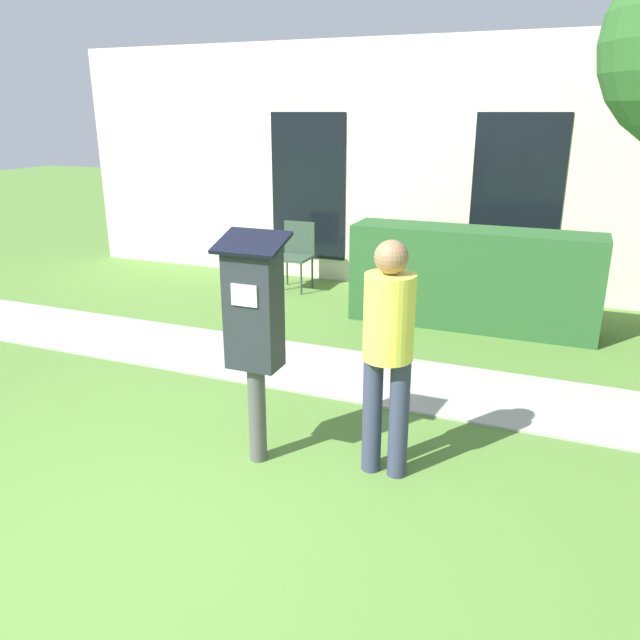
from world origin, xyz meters
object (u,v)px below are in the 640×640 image
parking_meter (254,321)px  outdoor_chair_left (296,250)px  outdoor_chair_right (514,266)px  outdoor_chair_middle (400,257)px  person_standing (388,342)px

parking_meter → outdoor_chair_left: size_ratio=1.77×
outdoor_chair_left → outdoor_chair_right: same height
outdoor_chair_middle → outdoor_chair_right: (1.41, 0.02, 0.00)m
person_standing → outdoor_chair_right: bearing=77.2°
parking_meter → outdoor_chair_right: size_ratio=1.77×
parking_meter → person_standing: (0.85, 0.17, -0.09)m
parking_meter → outdoor_chair_middle: size_ratio=1.77×
outdoor_chair_left → outdoor_chair_middle: 1.42m
parking_meter → person_standing: bearing=11.3°
parking_meter → outdoor_chair_middle: bearing=92.0°
outdoor_chair_left → outdoor_chair_right: (2.83, 0.13, 0.00)m
outdoor_chair_left → outdoor_chair_middle: (1.41, 0.11, 0.00)m
parking_meter → outdoor_chair_middle: parking_meter is taller
outdoor_chair_middle → outdoor_chair_left: bearing=-174.1°
parking_meter → outdoor_chair_middle: (-0.15, 4.28, -0.49)m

